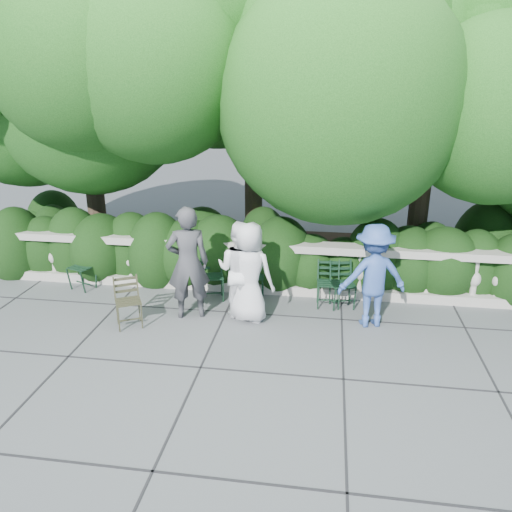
# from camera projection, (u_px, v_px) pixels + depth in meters

# --- Properties ---
(ground) EXTENTS (90.00, 90.00, 0.00)m
(ground) POSITION_uv_depth(u_px,v_px,m) (247.00, 336.00, 7.92)
(ground) COLOR #4F5357
(ground) RESTS_ON ground
(balustrade) EXTENTS (12.00, 0.44, 1.00)m
(balustrade) POSITION_uv_depth(u_px,v_px,m) (262.00, 267.00, 9.43)
(balustrade) COLOR #9E998E
(balustrade) RESTS_ON ground
(shrub_hedge) EXTENTS (15.00, 2.60, 1.70)m
(shrub_hedge) POSITION_uv_depth(u_px,v_px,m) (270.00, 269.00, 10.71)
(shrub_hedge) COLOR black
(shrub_hedge) RESTS_ON ground
(tree_canopy) EXTENTS (15.04, 6.52, 6.78)m
(tree_canopy) POSITION_uv_depth(u_px,v_px,m) (309.00, 73.00, 9.46)
(tree_canopy) COLOR #3F3023
(tree_canopy) RESTS_ON ground
(chair_a) EXTENTS (0.58, 0.60, 0.84)m
(chair_a) POSITION_uv_depth(u_px,v_px,m) (78.00, 291.00, 9.59)
(chair_a) COLOR black
(chair_a) RESTS_ON ground
(chair_b) EXTENTS (0.56, 0.59, 0.84)m
(chair_b) POSITION_uv_depth(u_px,v_px,m) (213.00, 302.00, 9.11)
(chair_b) COLOR black
(chair_b) RESTS_ON ground
(chair_c) EXTENTS (0.47, 0.51, 0.84)m
(chair_c) POSITION_uv_depth(u_px,v_px,m) (328.00, 310.00, 8.82)
(chair_c) COLOR black
(chair_c) RESTS_ON ground
(chair_d) EXTENTS (0.55, 0.57, 0.84)m
(chair_d) POSITION_uv_depth(u_px,v_px,m) (343.00, 310.00, 8.79)
(chair_d) COLOR black
(chair_d) RESTS_ON ground
(chair_e) EXTENTS (0.48, 0.52, 0.84)m
(chair_e) POSITION_uv_depth(u_px,v_px,m) (253.00, 302.00, 9.13)
(chair_e) COLOR black
(chair_e) RESTS_ON ground
(chair_weathered) EXTENTS (0.61, 0.63, 0.84)m
(chair_weathered) POSITION_uv_depth(u_px,v_px,m) (131.00, 330.00, 8.11)
(chair_weathered) COLOR black
(chair_weathered) RESTS_ON ground
(person_businessman) EXTENTS (0.95, 0.76, 1.69)m
(person_businessman) POSITION_uv_depth(u_px,v_px,m) (250.00, 273.00, 8.20)
(person_businessman) COLOR silver
(person_businessman) RESTS_ON ground
(person_woman_grey) EXTENTS (0.81, 0.66, 1.94)m
(person_woman_grey) POSITION_uv_depth(u_px,v_px,m) (188.00, 263.00, 8.28)
(person_woman_grey) COLOR #3B3B40
(person_woman_grey) RESTS_ON ground
(person_casual_man) EXTENTS (0.94, 0.81, 1.68)m
(person_casual_man) POSITION_uv_depth(u_px,v_px,m) (240.00, 270.00, 8.35)
(person_casual_man) COLOR white
(person_casual_man) RESTS_ON ground
(person_older_blue) EXTENTS (1.24, 0.89, 1.72)m
(person_older_blue) POSITION_uv_depth(u_px,v_px,m) (373.00, 276.00, 8.03)
(person_older_blue) COLOR #3656A2
(person_older_blue) RESTS_ON ground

